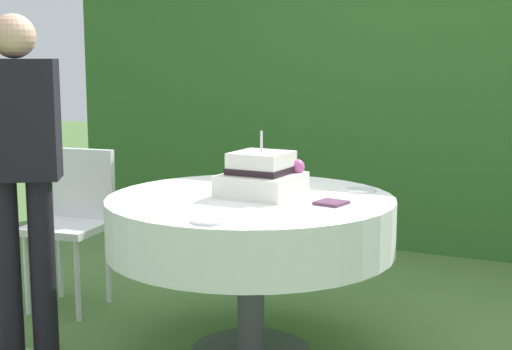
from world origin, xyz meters
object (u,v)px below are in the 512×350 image
Objects in this scene: serving_plate_near at (210,221)px; napkin_stack at (331,203)px; wedding_cake at (262,176)px; garden_chair at (74,212)px; cake_table at (251,224)px; serving_plate_far at (361,190)px; standing_person at (20,162)px.

napkin_stack is (0.31, 0.54, 0.00)m from serving_plate_near.
serving_plate_near is (0.05, -0.60, -0.09)m from wedding_cake.
serving_plate_near is 1.53m from garden_chair.
cake_table is 1.24m from garden_chair.
wedding_cake is 0.50m from serving_plate_far.
cake_table is 0.42m from napkin_stack.
serving_plate_far is (0.39, 0.30, -0.09)m from wedding_cake.
standing_person is at bearing -154.27° from cake_table.
standing_person is at bearing -152.67° from wedding_cake.
serving_plate_near is at bearing -80.91° from cake_table.
serving_plate_far is 1.66m from garden_chair.
standing_person is (0.26, -0.68, 0.39)m from garden_chair.
standing_person is (-1.04, 0.08, 0.16)m from serving_plate_near.
serving_plate_near is at bearing -85.00° from wedding_cake.
wedding_cake is at bearing -142.07° from serving_plate_far.
wedding_cake reaches higher than serving_plate_far.
serving_plate_near and serving_plate_far have the same top height.
cake_table is 9.50× the size of serving_plate_far.
napkin_stack is at bearing 59.87° from serving_plate_near.
serving_plate_far is 1.61m from standing_person.
garden_chair reaches higher than napkin_stack.
cake_table is at bearing 178.79° from napkin_stack.
cake_table is at bearing -10.21° from garden_chair.
serving_plate_near is 0.09× the size of standing_person.
standing_person is at bearing 175.36° from serving_plate_near.
standing_person is at bearing -68.99° from garden_chair.
napkin_stack reaches higher than serving_plate_near.
garden_chair is (-1.25, 0.17, -0.32)m from wedding_cake.
serving_plate_far is at bearing 37.93° from wedding_cake.
serving_plate_near reaches higher than cake_table.
cake_table is 0.84× the size of standing_person.
serving_plate_near is 1.23× the size of napkin_stack.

